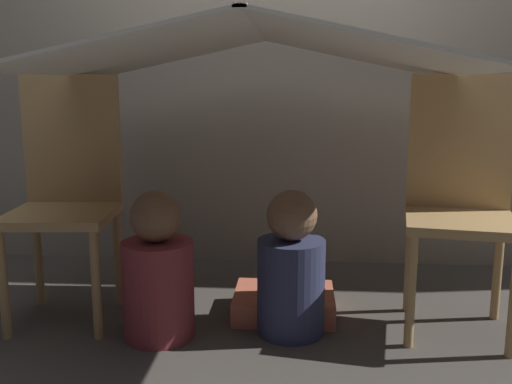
# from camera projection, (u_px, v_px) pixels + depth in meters

# --- Properties ---
(ground_plane) EXTENTS (8.80, 8.80, 0.00)m
(ground_plane) POSITION_uv_depth(u_px,v_px,m) (252.00, 347.00, 2.15)
(ground_plane) COLOR #47423D
(wall_back) EXTENTS (7.00, 0.05, 2.50)m
(wall_back) POSITION_uv_depth(u_px,v_px,m) (269.00, 31.00, 3.00)
(wall_back) COLOR gray
(wall_back) RESTS_ON ground_plane
(chair_left) EXTENTS (0.44, 0.44, 1.02)m
(chair_left) POSITION_uv_depth(u_px,v_px,m) (67.00, 188.00, 2.38)
(chair_left) COLOR tan
(chair_left) RESTS_ON ground_plane
(chair_right) EXTENTS (0.48, 0.48, 1.02)m
(chair_right) POSITION_uv_depth(u_px,v_px,m) (460.00, 194.00, 2.27)
(chair_right) COLOR tan
(chair_right) RESTS_ON ground_plane
(sheet_canopy) EXTENTS (1.59, 1.21, 0.18)m
(sheet_canopy) POSITION_uv_depth(u_px,v_px,m) (256.00, 50.00, 2.14)
(sheet_canopy) COLOR silver
(person_front) EXTENTS (0.28, 0.28, 0.58)m
(person_front) POSITION_uv_depth(u_px,v_px,m) (158.00, 275.00, 2.20)
(person_front) COLOR maroon
(person_front) RESTS_ON ground_plane
(person_second) EXTENTS (0.27, 0.27, 0.58)m
(person_second) POSITION_uv_depth(u_px,v_px,m) (291.00, 271.00, 2.24)
(person_second) COLOR #2D3351
(person_second) RESTS_ON ground_plane
(floor_cushion) EXTENTS (0.42, 0.34, 0.10)m
(floor_cushion) POSITION_uv_depth(u_px,v_px,m) (284.00, 303.00, 2.45)
(floor_cushion) COLOR #CC664C
(floor_cushion) RESTS_ON ground_plane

